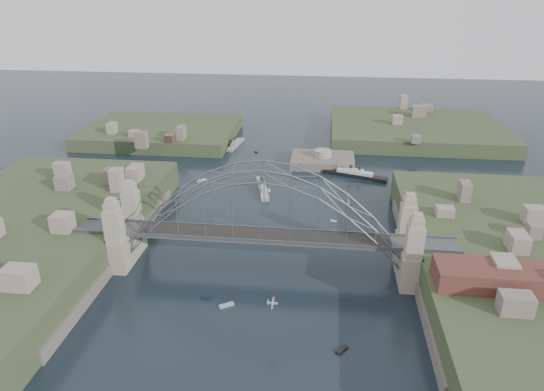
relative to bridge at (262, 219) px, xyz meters
The scene contains 22 objects.
ground 12.32m from the bridge, ahead, with size 500.00×500.00×0.00m, color black.
bridge is the anchor object (origin of this frame).
shore_west 58.25m from the bridge, behind, with size 50.50×90.00×12.00m.
shore_east 58.25m from the bridge, ahead, with size 50.50×90.00×12.00m.
headland_nw 110.41m from the bridge, 120.07° to the left, with size 60.00×45.00×9.00m, color #323F23.
headland_ne 121.38m from the bridge, 65.56° to the left, with size 70.00×55.00×9.50m, color #323F23.
fort_island 72.14m from the bridge, 80.27° to the left, with size 22.00×16.00×9.40m.
wharf_shed 46.23m from the bridge, 17.65° to the right, with size 20.00×8.00×4.00m, color #592D26.
finger_pier 49.40m from the bridge, 35.68° to the right, with size 4.00×22.00×1.40m, color #434345.
naval_cruiser_near 46.36m from the bridge, 97.74° to the left, with size 6.38×17.79×5.32m.
naval_cruiser_far 91.16m from the bridge, 104.41° to the left, with size 4.32×15.77×5.27m.
ocean_liner 64.60m from the bridge, 68.94° to the left, with size 21.40×9.87×5.31m.
aeroplane 23.89m from the bridge, 78.46° to the right, with size 1.84×3.49×0.51m.
small_boat_a 29.97m from the bridge, 142.70° to the left, with size 2.32×2.31×0.45m.
small_boat_b 32.11m from the bridge, 57.77° to the left, with size 1.70×0.99×0.45m.
small_boat_c 20.05m from the bridge, 109.60° to the right, with size 3.12×2.48×0.45m.
small_boat_d 43.22m from the bridge, 61.08° to the left, with size 1.44×2.16×2.38m.
small_boat_e 57.21m from the bridge, 118.27° to the left, with size 3.76×3.09×1.43m.
small_boat_f 45.83m from the bridge, 95.28° to the left, with size 1.18×1.54×1.43m.
small_boat_g 33.03m from the bridge, 55.62° to the right, with size 2.31×2.61×0.45m.
small_boat_h 82.70m from the bridge, 99.39° to the left, with size 1.54×1.92×0.45m.
small_boat_i 37.83m from the bridge, 21.79° to the left, with size 2.42×1.61×1.43m.
Camera 1 is at (12.94, -93.56, 59.07)m, focal length 32.17 mm.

